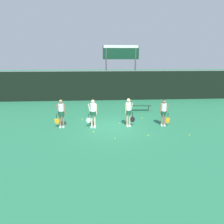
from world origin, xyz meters
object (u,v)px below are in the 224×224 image
Objects in this scene: scoreboard at (121,57)px; tennis_ball_7 at (82,119)px; player_0 at (61,111)px; tennis_ball_3 at (142,118)px; tennis_ball_8 at (61,125)px; bench_courtside at (139,106)px; player_1 at (93,111)px; player_2 at (129,110)px; tennis_ball_5 at (93,132)px; tennis_ball_4 at (189,135)px; tennis_ball_0 at (120,123)px; tennis_ball_2 at (115,139)px; player_3 at (164,110)px; tennis_ball_1 at (54,120)px; tennis_ball_6 at (148,136)px.

scoreboard is 80.01× the size of tennis_ball_7.
scoreboard is at bearing 64.08° from player_0.
tennis_ball_3 is 1.00× the size of tennis_ball_8.
player_1 is at bearing -130.02° from bench_courtside.
scoreboard is at bearing 93.99° from tennis_ball_3.
player_2 is 26.04× the size of tennis_ball_5.
tennis_ball_4 is 5.31m from tennis_ball_5.
bench_courtside is 6.70m from player_0.
tennis_ball_3 is 1.02× the size of tennis_ball_4.
tennis_ball_3 is (1.74, 1.22, -0.00)m from tennis_ball_0.
player_0 is 24.86× the size of tennis_ball_8.
tennis_ball_3 is 4.41m from tennis_ball_5.
tennis_ball_3 is at bearing 39.10° from tennis_ball_5.
player_2 is at bearing 65.11° from tennis_ball_2.
player_3 reaches higher than bench_courtside.
tennis_ball_3 is at bearing -0.17° from tennis_ball_1.
tennis_ball_4 is (2.38, -12.01, -4.18)m from scoreboard.
tennis_ball_3 is 4.20m from tennis_ball_7.
bench_courtside is 4.06m from player_3.
tennis_ball_4 is 2.24m from tennis_ball_6.
tennis_ball_2 is at bearing -168.89° from tennis_ball_6.
tennis_ball_5 is (-1.68, -1.55, -0.00)m from tennis_ball_0.
player_2 reaches higher than tennis_ball_0.
player_2 is 27.03× the size of tennis_ball_6.
tennis_ball_5 is at bearing -165.68° from player_2.
player_1 is at bearing -170.14° from player_3.
tennis_ball_5 and tennis_ball_7 have the same top height.
tennis_ball_6 is at bearing -24.68° from tennis_ball_8.
tennis_ball_8 is at bearing 140.02° from tennis_ball_2.
tennis_ball_0 is (-2.67, 0.57, -0.94)m from player_3.
tennis_ball_0 is at bearing -15.97° from tennis_ball_1.
tennis_ball_0 is 1.03× the size of tennis_ball_7.
tennis_ball_8 is (-2.04, 0.52, -0.99)m from player_1.
tennis_ball_7 is (-4.20, -0.10, -0.00)m from tennis_ball_3.
tennis_ball_4 is (7.88, -3.74, -0.00)m from tennis_ball_1.
bench_courtside is at bearing 31.41° from tennis_ball_8.
tennis_ball_0 reaches higher than tennis_ball_6.
player_2 reaches higher than tennis_ball_8.
tennis_ball_7 is (-4.35, -2.24, -0.37)m from bench_courtside.
tennis_ball_4 and tennis_ball_7 have the same top height.
player_2 reaches higher than bench_courtside.
scoreboard is 10.70m from player_3.
tennis_ball_5 is at bearing 169.82° from tennis_ball_4.
tennis_ball_6 is at bearing -96.84° from tennis_ball_3.
scoreboard reaches higher than tennis_ball_0.
tennis_ball_4 is at bearing -55.96° from player_3.
tennis_ball_4 is at bearing -10.18° from tennis_ball_5.
tennis_ball_0 is 2.71m from tennis_ball_7.
player_1 reaches higher than tennis_ball_5.
tennis_ball_2 is (-0.54, -2.74, -0.00)m from tennis_ball_0.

